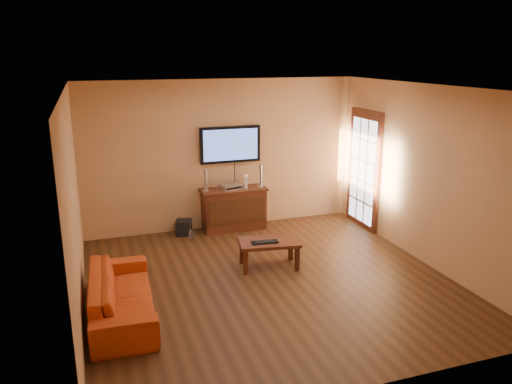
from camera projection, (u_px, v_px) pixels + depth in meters
name	position (u px, v px, depth m)	size (l,w,h in m)	color
ground_plane	(269.00, 281.00, 7.09)	(5.00, 5.00, 0.00)	#38200F
room_walls	(255.00, 156.00, 7.20)	(5.00, 5.00, 5.00)	tan
french_door	(364.00, 171.00, 9.11)	(0.07, 1.02, 2.22)	#441D0F
media_console	(234.00, 209.00, 9.09)	(1.20, 0.46, 0.77)	#441D0F
television	(230.00, 144.00, 8.95)	(1.11, 0.08, 0.66)	black
coffee_table	(269.00, 245.00, 7.47)	(0.96, 0.67, 0.42)	#441D0F
sofa	(121.00, 288.00, 6.08)	(1.88, 0.55, 0.73)	#B73D14
speaker_left	(206.00, 181.00, 8.81)	(0.10, 0.10, 0.38)	silver
speaker_right	(260.00, 177.00, 9.07)	(0.11, 0.11, 0.41)	silver
av_receiver	(230.00, 187.00, 8.97)	(0.37, 0.26, 0.08)	silver
game_console	(246.00, 182.00, 9.03)	(0.05, 0.17, 0.23)	white
subwoofer	(184.00, 228.00, 8.87)	(0.27, 0.27, 0.27)	black
bottle	(191.00, 235.00, 8.60)	(0.07, 0.07, 0.20)	white
keyboard	(265.00, 242.00, 7.37)	(0.41, 0.19, 0.02)	black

